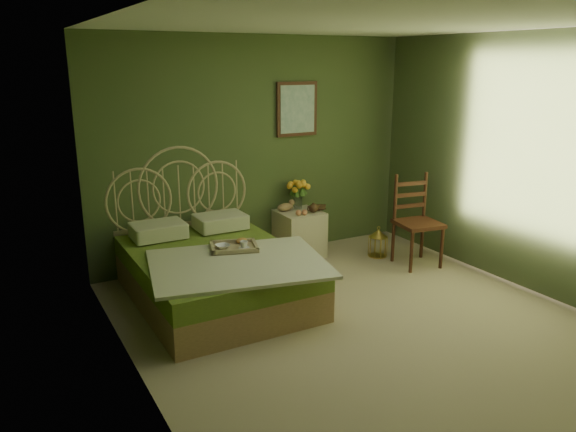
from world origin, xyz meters
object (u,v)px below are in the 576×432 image
bed (213,269)px  chair (414,215)px  nightstand (299,227)px  birdcage (378,243)px

bed → chair: (2.42, -0.18, 0.28)m
bed → chair: 2.44m
bed → nightstand: bed is taller
nightstand → birdcage: bearing=-32.1°
bed → birdcage: bed is taller
bed → nightstand: 1.56m
chair → birdcage: (-0.21, 0.37, -0.42)m
nightstand → birdcage: (0.81, -0.51, -0.19)m
nightstand → chair: bearing=-40.6°
nightstand → chair: chair is taller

